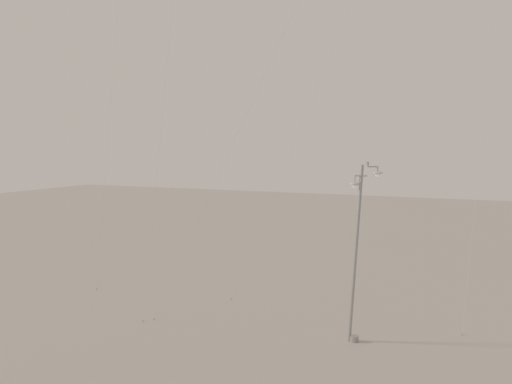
% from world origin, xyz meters
% --- Properties ---
extents(ground, '(160.00, 160.00, 0.00)m').
position_xyz_m(ground, '(0.00, 0.00, 0.00)').
color(ground, gray).
rests_on(ground, ground).
extents(street_lamp, '(1.61, 0.85, 9.11)m').
position_xyz_m(street_lamp, '(5.76, 1.51, 4.86)').
color(street_lamp, '#93969B').
rests_on(street_lamp, ground).
extents(kite_3, '(1.22, 2.79, 20.98)m').
position_xyz_m(kite_3, '(-5.27, 1.50, 14.81)').
color(kite_3, maroon).
rests_on(kite_3, ground).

